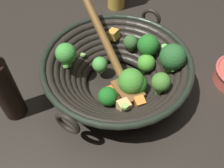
{
  "coord_description": "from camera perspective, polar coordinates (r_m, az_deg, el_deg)",
  "views": [
    {
      "loc": [
        -0.35,
        0.16,
        0.48
      ],
      "look_at": [
        -0.01,
        0.02,
        0.03
      ],
      "focal_mm": 39.74,
      "sensor_mm": 36.0,
      "label": 1
    }
  ],
  "objects": [
    {
      "name": "ground_plane",
      "position": [
        0.62,
        0.98,
        -0.68
      ],
      "size": [
        4.0,
        4.0,
        0.0
      ],
      "primitive_type": "plane",
      "color": "#28231E"
    },
    {
      "name": "wok",
      "position": [
        0.57,
        1.44,
        3.26
      ],
      "size": [
        0.34,
        0.34,
        0.19
      ],
      "color": "black",
      "rests_on": "ground"
    },
    {
      "name": "soy_sauce_bottle",
      "position": [
        0.55,
        -23.5,
        -1.02
      ],
      "size": [
        0.05,
        0.05,
        0.21
      ],
      "color": "black",
      "rests_on": "ground"
    }
  ]
}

